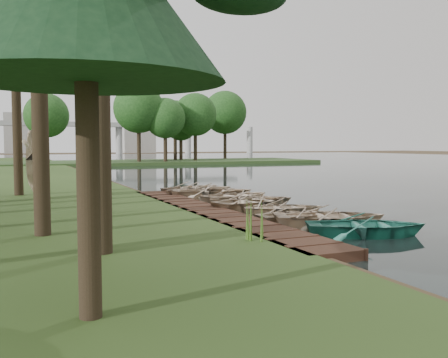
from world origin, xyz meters
name	(u,v)px	position (x,y,z in m)	size (l,w,h in m)	color
ground	(246,215)	(0.00, 0.00, 0.00)	(300.00, 300.00, 0.00)	#3D2F1D
water	(429,171)	(30.00, 20.00, 0.03)	(130.00, 200.00, 0.05)	black
boardwalk	(207,214)	(-1.60, 0.00, 0.15)	(1.60, 16.00, 0.30)	#361F14
peninsula	(138,163)	(8.00, 50.00, 0.23)	(50.00, 14.00, 0.45)	#2E4820
far_trees	(112,116)	(4.67, 50.00, 6.43)	(45.60, 5.60, 8.80)	black
bridge	(90,128)	(12.31, 120.00, 7.08)	(95.90, 4.00, 8.60)	#A5A5A0
building_a	(137,124)	(30.00, 140.00, 9.00)	(10.00, 8.00, 18.00)	#A5A5A0
building_b	(18,133)	(-5.00, 145.00, 6.00)	(8.00, 8.00, 12.00)	#A5A5A0
rowboat_0	(367,224)	(1.22, -5.50, 0.41)	(2.47, 3.46, 0.72)	#2C7B67
rowboat_1	(331,215)	(1.23, -3.72, 0.43)	(2.60, 3.64, 0.75)	#C5AC8F
rowboat_2	(298,213)	(0.75, -2.54, 0.36)	(2.13, 2.98, 0.62)	#C5AC8F
rowboat_3	(283,206)	(1.21, -0.72, 0.37)	(2.19, 3.07, 0.64)	#C5AC8F
rowboat_4	(255,200)	(0.89, 0.99, 0.45)	(2.76, 3.86, 0.80)	#C5AC8F
rowboat_5	(250,198)	(1.19, 2.02, 0.42)	(2.56, 3.58, 0.74)	#C5AC8F
rowboat_6	(237,195)	(1.28, 3.54, 0.42)	(2.55, 3.57, 0.74)	#C5AC8F
rowboat_7	(212,190)	(0.83, 5.55, 0.46)	(2.85, 3.99, 0.83)	#C5AC8F
rowboat_8	(203,189)	(0.76, 6.53, 0.46)	(2.81, 3.94, 0.82)	#C5AC8F
rowboat_9	(193,187)	(0.79, 8.12, 0.42)	(2.56, 3.58, 0.74)	#C5AC8F
stored_rowboat	(38,191)	(-7.10, 6.63, 0.62)	(2.22, 3.11, 0.64)	#C5AC8F
tree_6	(13,1)	(-7.87, 8.51, 9.36)	(4.12, 4.12, 10.94)	black
reeds_0	(258,221)	(-2.60, -5.98, 0.79)	(0.60, 0.60, 0.98)	#3F661E
reeds_1	(100,200)	(-5.41, 0.59, 0.76)	(0.60, 0.60, 0.92)	#3F661E
reeds_2	(102,183)	(-4.26, 6.82, 0.87)	(0.60, 0.60, 1.15)	#3F661E
reeds_3	(102,182)	(-3.77, 9.53, 0.76)	(0.60, 0.60, 0.91)	#3F661E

